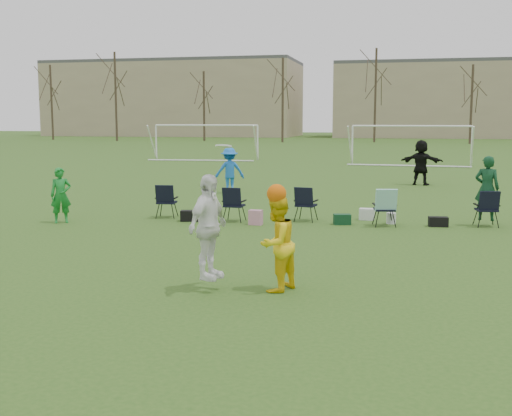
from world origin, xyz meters
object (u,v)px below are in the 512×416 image
(center_contest, at_px, (243,234))
(goal_left, at_px, (206,132))
(fielder_blue, at_px, (229,171))
(fielder_black, at_px, (421,162))
(goal_mid, at_px, (411,134))
(fielder_green_near, at_px, (61,195))

(center_contest, relative_size, goal_left, 0.33)
(fielder_blue, bearing_deg, center_contest, 81.85)
(fielder_black, xyz_separation_m, goal_left, (-14.34, 14.96, 0.95))
(fielder_black, distance_m, goal_mid, 13.00)
(goal_left, distance_m, goal_mid, 14.14)
(fielder_green_near, relative_size, goal_mid, 0.21)
(fielder_green_near, distance_m, center_contest, 8.72)
(fielder_black, bearing_deg, center_contest, 92.59)
(center_contest, distance_m, goal_mid, 31.56)
(fielder_black, distance_m, center_contest, 18.74)
(fielder_green_near, xyz_separation_m, fielder_black, (9.85, 12.73, 0.22))
(fielder_black, relative_size, goal_left, 0.26)
(fielder_blue, relative_size, goal_mid, 0.24)
(fielder_green_near, xyz_separation_m, goal_left, (-4.48, 27.69, 1.16))
(goal_left, xyz_separation_m, goal_mid, (14.00, -2.00, 0.00))
(goal_left, bearing_deg, fielder_green_near, -85.80)
(fielder_blue, bearing_deg, goal_left, -94.62)
(fielder_green_near, height_order, goal_mid, goal_mid)
(fielder_green_near, bearing_deg, goal_mid, 37.63)
(fielder_green_near, height_order, fielder_black, fielder_black)
(center_contest, relative_size, goal_mid, 0.33)
(fielder_black, relative_size, center_contest, 0.80)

